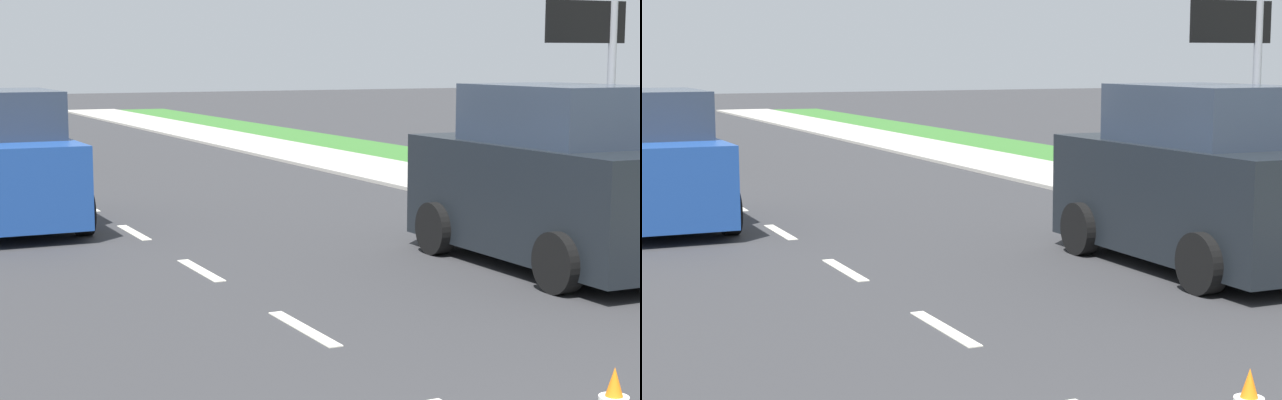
# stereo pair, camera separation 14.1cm
# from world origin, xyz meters

# --- Properties ---
(ground_plane) EXTENTS (96.00, 96.00, 0.00)m
(ground_plane) POSITION_xyz_m (0.00, 21.00, 0.00)
(ground_plane) COLOR #333335
(sidewalk_right) EXTENTS (2.40, 72.00, 0.14)m
(sidewalk_right) POSITION_xyz_m (7.20, 10.00, 0.00)
(sidewalk_right) COLOR #B2ADA3
(sidewalk_right) RESTS_ON ground
(lane_center_line) EXTENTS (0.14, 46.40, 0.01)m
(lane_center_line) POSITION_xyz_m (0.00, 25.20, 0.00)
(lane_center_line) COLOR silver
(lane_center_line) RESTS_ON ground
(lane_direction_sign) EXTENTS (1.16, 0.11, 3.20)m
(lane_direction_sign) POSITION_xyz_m (4.44, 7.01, 2.41)
(lane_direction_sign) COLOR gray
(lane_direction_sign) RESTS_ON ground
(car_parked_curbside) EXTENTS (1.94, 4.08, 2.21)m
(car_parked_curbside) POSITION_xyz_m (3.96, 7.13, 1.03)
(car_parked_curbside) COLOR black
(car_parked_curbside) RESTS_ON ground
(car_oncoming_lead) EXTENTS (1.95, 4.08, 2.04)m
(car_oncoming_lead) POSITION_xyz_m (-1.56, 13.10, 0.95)
(car_oncoming_lead) COLOR #1E4799
(car_oncoming_lead) RESTS_ON ground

